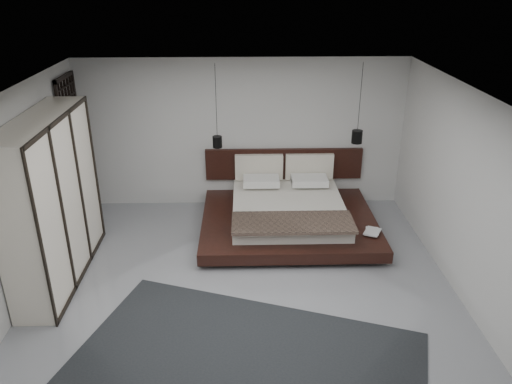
{
  "coord_description": "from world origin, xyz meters",
  "views": [
    {
      "loc": [
        0.01,
        -5.92,
        4.18
      ],
      "look_at": [
        0.2,
        1.2,
        1.01
      ],
      "focal_mm": 35.0,
      "sensor_mm": 36.0,
      "label": 1
    }
  ],
  "objects_px": {
    "lattice_screen": "(75,150)",
    "pendant_left": "(217,141)",
    "rug": "(239,380)",
    "bed": "(288,212)",
    "wardrobe": "(52,201)",
    "pendant_right": "(357,137)"
  },
  "relations": [
    {
      "from": "lattice_screen",
      "to": "pendant_left",
      "type": "relative_size",
      "value": 1.79
    },
    {
      "from": "lattice_screen",
      "to": "rug",
      "type": "height_order",
      "value": "lattice_screen"
    },
    {
      "from": "bed",
      "to": "wardrobe",
      "type": "bearing_deg",
      "value": -158.3
    },
    {
      "from": "pendant_left",
      "to": "wardrobe",
      "type": "height_order",
      "value": "pendant_left"
    },
    {
      "from": "rug",
      "to": "wardrobe",
      "type": "bearing_deg",
      "value": 139.9
    },
    {
      "from": "bed",
      "to": "pendant_left",
      "type": "relative_size",
      "value": 2.05
    },
    {
      "from": "rug",
      "to": "bed",
      "type": "bearing_deg",
      "value": 76.75
    },
    {
      "from": "lattice_screen",
      "to": "bed",
      "type": "xyz_separation_m",
      "value": [
        3.73,
        -0.55,
        -1.0
      ]
    },
    {
      "from": "lattice_screen",
      "to": "bed",
      "type": "relative_size",
      "value": 0.87
    },
    {
      "from": "lattice_screen",
      "to": "pendant_right",
      "type": "relative_size",
      "value": 1.87
    },
    {
      "from": "bed",
      "to": "rug",
      "type": "height_order",
      "value": "bed"
    },
    {
      "from": "bed",
      "to": "pendant_left",
      "type": "distance_m",
      "value": 1.75
    },
    {
      "from": "pendant_left",
      "to": "rug",
      "type": "xyz_separation_m",
      "value": [
        0.37,
        -4.09,
        -1.45
      ]
    },
    {
      "from": "bed",
      "to": "rug",
      "type": "relative_size",
      "value": 0.74
    },
    {
      "from": "pendant_left",
      "to": "wardrobe",
      "type": "relative_size",
      "value": 0.59
    },
    {
      "from": "pendant_right",
      "to": "wardrobe",
      "type": "height_order",
      "value": "pendant_right"
    },
    {
      "from": "pendant_right",
      "to": "wardrobe",
      "type": "relative_size",
      "value": 0.56
    },
    {
      "from": "wardrobe",
      "to": "rug",
      "type": "distance_m",
      "value": 3.64
    },
    {
      "from": "pendant_right",
      "to": "rug",
      "type": "distance_m",
      "value": 4.83
    },
    {
      "from": "lattice_screen",
      "to": "pendant_left",
      "type": "distance_m",
      "value": 2.51
    },
    {
      "from": "wardrobe",
      "to": "lattice_screen",
      "type": "bearing_deg",
      "value": 97.42
    },
    {
      "from": "wardrobe",
      "to": "rug",
      "type": "relative_size",
      "value": 0.62
    }
  ]
}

